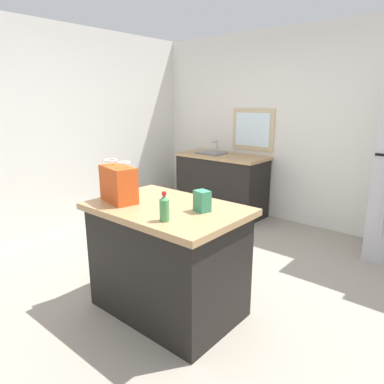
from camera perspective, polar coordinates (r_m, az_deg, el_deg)
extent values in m
plane|color=#9E9384|center=(3.25, 1.72, -16.35)|extent=(6.17, 6.17, 0.00)
cube|color=silver|center=(4.91, 19.82, 9.59)|extent=(5.14, 0.10, 2.62)
cube|color=#CCB78C|center=(5.27, 9.97, 10.03)|extent=(0.68, 0.04, 0.60)
cube|color=white|center=(5.25, 9.85, 10.02)|extent=(0.56, 0.02, 0.48)
cube|color=silver|center=(4.83, -23.08, 9.21)|extent=(0.10, 4.80, 2.62)
cube|color=black|center=(2.86, -3.96, -11.37)|extent=(1.12, 0.73, 0.85)
cube|color=tan|center=(2.69, -4.13, -2.79)|extent=(1.20, 0.81, 0.05)
cube|color=black|center=(5.31, 4.84, 1.08)|extent=(1.31, 0.59, 0.85)
cube|color=tan|center=(5.22, 4.94, 5.85)|extent=(1.35, 0.63, 0.04)
cube|color=slate|center=(5.34, 3.20, 5.76)|extent=(0.40, 0.32, 0.14)
cylinder|color=#B7B7BC|center=(5.43, 4.12, 7.39)|extent=(0.03, 0.03, 0.18)
cylinder|color=#B7B7BC|center=(5.36, 3.69, 8.22)|extent=(0.02, 0.14, 0.02)
cube|color=#DB511E|center=(2.82, -11.91, 1.26)|extent=(0.37, 0.25, 0.29)
torus|color=white|center=(2.85, -13.16, 5.08)|extent=(0.12, 0.12, 0.01)
torus|color=white|center=(2.72, -11.02, 4.74)|extent=(0.12, 0.12, 0.01)
cube|color=#388E66|center=(2.53, 1.67, -1.49)|extent=(0.13, 0.11, 0.16)
cylinder|color=#4C9956|center=(2.34, -4.52, -3.00)|extent=(0.07, 0.07, 0.15)
cone|color=#4C9956|center=(2.31, -4.56, -0.90)|extent=(0.06, 0.06, 0.03)
cylinder|color=red|center=(2.31, -4.58, -0.24)|extent=(0.03, 0.03, 0.02)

